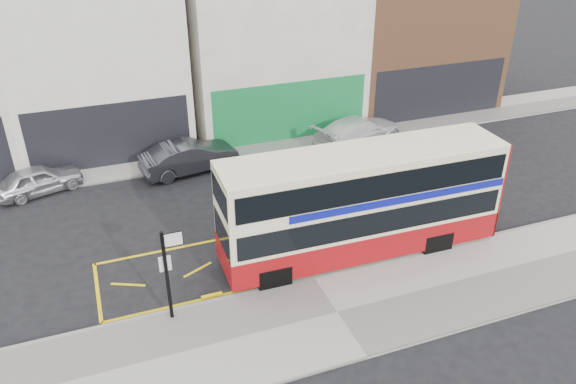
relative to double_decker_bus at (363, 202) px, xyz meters
name	(u,v)px	position (x,y,z in m)	size (l,w,h in m)	color
ground	(309,274)	(-2.24, -0.60, -2.13)	(120.00, 120.00, 0.00)	black
pavement	(337,314)	(-2.24, -2.90, -2.05)	(40.00, 4.00, 0.15)	#A6A29D
kerb	(313,278)	(-2.24, -0.97, -2.05)	(40.00, 0.15, 0.15)	gray
far_pavement	(227,149)	(-2.24, 10.40, -2.05)	(50.00, 3.00, 0.15)	#A6A29D
road_markings	(293,249)	(-2.24, 1.00, -2.12)	(14.00, 3.40, 0.01)	yellow
terrace_left	(92,37)	(-7.74, 14.39, 3.19)	(8.00, 8.01, 11.80)	white
terrace_green_shop	(265,28)	(1.26, 14.39, 2.94)	(9.00, 8.01, 11.30)	white
terrace_right	(408,24)	(10.26, 14.39, 2.45)	(9.00, 8.01, 10.30)	#A06640
double_decker_bus	(363,202)	(0.00, 0.00, 0.00)	(10.18, 2.57, 4.05)	#FFF5C2
bus_stop_post	(168,267)	(-7.08, -1.29, -0.11)	(0.78, 0.13, 3.12)	black
car_silver	(39,180)	(-11.06, 9.02, -1.50)	(1.48, 3.67, 1.25)	silver
car_grey	(190,157)	(-4.44, 8.77, -1.38)	(1.59, 4.56, 1.50)	#3C3D44
car_white	(358,131)	(4.33, 8.73, -1.37)	(2.11, 5.20, 1.51)	white
street_tree_right	(366,58)	(5.94, 11.39, 1.58)	(2.52, 2.52, 5.45)	#2F2015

